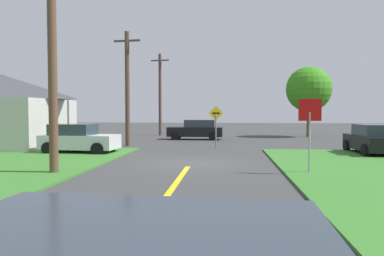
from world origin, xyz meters
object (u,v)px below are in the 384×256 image
Objects in this scene: stop_sign at (310,121)px; barn at (2,111)px; utility_pole_near at (52,58)px; direction_sign at (216,122)px; parked_car_near_building at (78,139)px; utility_pole_mid at (127,87)px; car_approaching_junction at (196,130)px; oak_tree_left at (309,89)px; car_on_crossroad at (372,140)px; utility_pole_far at (160,93)px.

stop_sign is 19.35m from barn.
utility_pole_near is 11.95m from direction_sign.
barn reaches higher than parked_car_near_building.
utility_pole_mid is 6.42m from direction_sign.
direction_sign is 0.36× the size of barn.
parked_car_near_building is 12.18m from car_approaching_junction.
utility_pole_near is 3.12× the size of direction_sign.
stop_sign is 0.38× the size of barn.
oak_tree_left reaches higher than car_approaching_junction.
utility_pole_near reaches higher than barn.
stop_sign is at bearing -68.21° from direction_sign.
car_on_crossroad is (15.87, 0.88, -0.00)m from parked_car_near_building.
car_on_crossroad is at bearing 28.55° from utility_pole_near.
stop_sign is 21.29m from oak_tree_left.
utility_pole_far is at bearing 89.18° from utility_pole_mid.
car_on_crossroad is at bearing 6.53° from parked_car_near_building.
parked_car_near_building is at bearing -136.12° from oak_tree_left.
oak_tree_left is 0.87× the size of barn.
stop_sign is at bearing -26.44° from barn.
utility_pole_mid is 2.86× the size of direction_sign.
oak_tree_left is at bearing -3.78° from utility_pole_far.
car_approaching_junction is at bearing 77.77° from utility_pole_near.
stop_sign reaches higher than parked_car_near_building.
utility_pole_mid is (-14.32, 3.64, 3.10)m from car_on_crossroad.
car_approaching_junction is at bearing 56.91° from utility_pole_mid.
utility_pole_near is 1.09× the size of utility_pole_mid.
utility_pole_far reaches higher than car_approaching_junction.
stop_sign is 10.03m from direction_sign.
utility_pole_far reaches higher than utility_pole_mid.
car_on_crossroad is at bearing -113.83° from stop_sign.
car_on_crossroad is (4.68, 6.73, -1.17)m from stop_sign.
utility_pole_far is at bearing 90.32° from utility_pole_near.
parked_car_near_building is at bearing -155.11° from direction_sign.
utility_pole_near reaches higher than utility_pole_far.
utility_pole_mid is 1.19× the size of oak_tree_left.
oak_tree_left is (13.64, 21.63, 0.08)m from utility_pole_near.
stop_sign is 0.66× the size of parked_car_near_building.
stop_sign reaches higher than car_on_crossroad.
oak_tree_left is (9.84, 4.09, 3.51)m from car_approaching_junction.
parked_car_near_building is 1.02× the size of car_on_crossroad.
direction_sign is at bearing 28.24° from parked_car_near_building.
direction_sign is (-8.41, 2.58, 0.85)m from car_on_crossroad.
car_approaching_junction is 14.33m from barn.
utility_pole_far is at bearing 176.22° from oak_tree_left.
utility_pole_mid is at bearing 74.72° from car_on_crossroad.
direction_sign is (5.92, -1.06, -2.26)m from utility_pole_mid.
barn is (-7.68, -1.75, -1.57)m from utility_pole_mid.
direction_sign is at bearing -125.06° from oak_tree_left.
stop_sign is at bearing -101.70° from oak_tree_left.
stop_sign is 0.35× the size of utility_pole_far.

